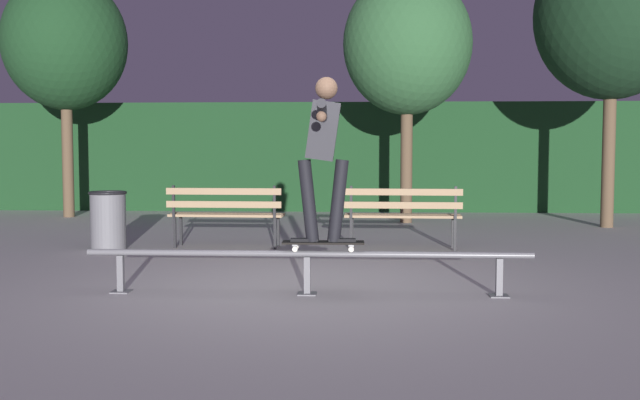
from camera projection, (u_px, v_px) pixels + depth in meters
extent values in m
plane|color=#ADAAA8|center=(309.00, 290.00, 7.44)|extent=(90.00, 90.00, 0.00)
cube|color=#193D1E|center=(340.00, 157.00, 16.84)|extent=(24.00, 1.20, 2.37)
cylinder|color=slate|center=(307.00, 254.00, 7.18)|extent=(4.27, 0.06, 0.06)
cube|color=slate|center=(121.00, 274.00, 7.30)|extent=(0.06, 0.06, 0.36)
cube|color=slate|center=(121.00, 292.00, 7.32)|extent=(0.18, 0.18, 0.01)
cube|color=slate|center=(307.00, 276.00, 7.20)|extent=(0.06, 0.06, 0.36)
cube|color=slate|center=(307.00, 294.00, 7.21)|extent=(0.18, 0.18, 0.01)
cube|color=slate|center=(499.00, 278.00, 7.09)|extent=(0.06, 0.06, 0.36)
cube|color=slate|center=(499.00, 296.00, 7.11)|extent=(0.18, 0.18, 0.01)
cube|color=black|center=(323.00, 243.00, 7.17)|extent=(0.79, 0.22, 0.02)
cube|color=black|center=(323.00, 241.00, 7.17)|extent=(0.77, 0.21, 0.00)
cube|color=#9E9EA3|center=(351.00, 245.00, 7.16)|extent=(0.06, 0.17, 0.02)
cube|color=#9E9EA3|center=(295.00, 244.00, 7.18)|extent=(0.06, 0.17, 0.02)
cylinder|color=beige|center=(351.00, 249.00, 7.08)|extent=(0.05, 0.03, 0.05)
cylinder|color=beige|center=(351.00, 247.00, 7.24)|extent=(0.05, 0.03, 0.05)
cylinder|color=beige|center=(295.00, 249.00, 7.10)|extent=(0.05, 0.03, 0.05)
cylinder|color=beige|center=(296.00, 247.00, 7.26)|extent=(0.05, 0.03, 0.05)
cube|color=black|center=(342.00, 240.00, 7.16)|extent=(0.26, 0.11, 0.03)
cube|color=black|center=(304.00, 240.00, 7.17)|extent=(0.26, 0.11, 0.03)
cylinder|color=black|center=(338.00, 201.00, 7.14)|extent=(0.21, 0.13, 0.79)
cylinder|color=black|center=(308.00, 201.00, 7.14)|extent=(0.21, 0.13, 0.79)
cube|color=#2D2D33|center=(323.00, 131.00, 7.09)|extent=(0.34, 0.37, 0.57)
cylinder|color=#2D2D33|center=(322.00, 112.00, 6.70)|extent=(0.10, 0.61, 0.21)
cylinder|color=#2D2D33|center=(324.00, 116.00, 7.46)|extent=(0.10, 0.61, 0.21)
sphere|color=brown|center=(321.00, 116.00, 6.43)|extent=(0.09, 0.09, 0.09)
sphere|color=brown|center=(325.00, 122.00, 7.74)|extent=(0.09, 0.09, 0.09)
sphere|color=brown|center=(326.00, 88.00, 7.06)|extent=(0.21, 0.21, 0.21)
cube|color=black|center=(278.00, 231.00, 10.67)|extent=(0.04, 0.04, 0.44)
cube|color=black|center=(275.00, 233.00, 10.35)|extent=(0.04, 0.04, 0.44)
cube|color=black|center=(274.00, 202.00, 10.28)|extent=(0.04, 0.04, 0.44)
cube|color=black|center=(181.00, 230.00, 10.79)|extent=(0.04, 0.04, 0.44)
cube|color=black|center=(175.00, 232.00, 10.47)|extent=(0.04, 0.04, 0.44)
cube|color=black|center=(174.00, 201.00, 10.40)|extent=(0.04, 0.04, 0.44)
cube|color=#A38460|center=(229.00, 214.00, 10.70)|extent=(1.60, 0.13, 0.04)
cube|color=#A38460|center=(227.00, 215.00, 10.56)|extent=(1.60, 0.13, 0.04)
cube|color=#A38460|center=(225.00, 216.00, 10.42)|extent=(1.60, 0.13, 0.04)
cube|color=#A38460|center=(224.00, 204.00, 10.34)|extent=(1.60, 0.08, 0.09)
cube|color=#A38460|center=(223.00, 191.00, 10.32)|extent=(1.60, 0.08, 0.09)
cube|color=black|center=(453.00, 232.00, 10.53)|extent=(0.04, 0.04, 0.44)
cube|color=black|center=(455.00, 235.00, 10.21)|extent=(0.04, 0.04, 0.44)
cube|color=black|center=(456.00, 203.00, 10.14)|extent=(0.04, 0.04, 0.44)
cube|color=black|center=(352.00, 231.00, 10.65)|extent=(0.04, 0.04, 0.44)
cube|color=black|center=(351.00, 234.00, 10.33)|extent=(0.04, 0.04, 0.44)
cube|color=black|center=(351.00, 202.00, 10.26)|extent=(0.04, 0.04, 0.44)
cube|color=#A38460|center=(402.00, 215.00, 10.55)|extent=(1.60, 0.13, 0.04)
cube|color=#A38460|center=(403.00, 216.00, 10.41)|extent=(1.60, 0.13, 0.04)
cube|color=#A38460|center=(403.00, 217.00, 10.28)|extent=(1.60, 0.13, 0.04)
cube|color=#A38460|center=(403.00, 205.00, 10.19)|extent=(1.60, 0.08, 0.09)
cube|color=#A38460|center=(403.00, 192.00, 10.18)|extent=(1.60, 0.08, 0.09)
cylinder|color=brown|center=(68.00, 156.00, 15.08)|extent=(0.22, 0.22, 2.44)
ellipsoid|color=#193D1E|center=(65.00, 42.00, 14.92)|extent=(2.43, 2.43, 2.68)
cylinder|color=brown|center=(608.00, 154.00, 13.14)|extent=(0.22, 0.22, 2.56)
ellipsoid|color=black|center=(612.00, 15.00, 12.97)|extent=(2.65, 2.65, 2.91)
cylinder|color=brown|center=(406.00, 161.00, 13.97)|extent=(0.22, 0.22, 2.29)
ellipsoid|color=#2D5B33|center=(407.00, 44.00, 13.82)|extent=(2.36, 2.36, 2.60)
cylinder|color=slate|center=(108.00, 221.00, 10.37)|extent=(0.48, 0.48, 0.78)
torus|color=black|center=(108.00, 193.00, 10.34)|extent=(0.52, 0.52, 0.04)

